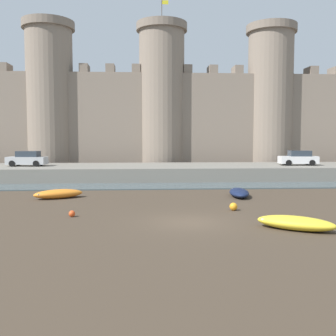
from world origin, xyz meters
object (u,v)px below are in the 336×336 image
rowboat_near_channel_right (239,192)px  car_quay_centre_west (27,159)px  rowboat_foreground_right (58,194)px  rowboat_foreground_centre (296,223)px  mooring_buoy_near_shore (72,214)px  mooring_buoy_near_channel (233,207)px  car_quay_east (298,158)px

rowboat_near_channel_right → car_quay_centre_west: size_ratio=0.94×
rowboat_near_channel_right → rowboat_foreground_right: 13.62m
rowboat_near_channel_right → rowboat_foreground_centre: bearing=-89.3°
rowboat_foreground_centre → rowboat_foreground_right: (-13.74, 10.86, 0.00)m
rowboat_foreground_centre → rowboat_foreground_right: size_ratio=1.03×
rowboat_foreground_centre → mooring_buoy_near_shore: rowboat_foreground_centre is taller
mooring_buoy_near_channel → car_quay_east: bearing=58.3°
rowboat_foreground_right → car_quay_centre_west: car_quay_centre_west is taller
mooring_buoy_near_channel → car_quay_centre_west: bearing=133.3°
rowboat_near_channel_right → mooring_buoy_near_channel: rowboat_near_channel_right is taller
rowboat_near_channel_right → mooring_buoy_near_shore: bearing=-148.0°
rowboat_foreground_centre → mooring_buoy_near_shore: size_ratio=10.69×
rowboat_near_channel_right → mooring_buoy_near_shore: rowboat_near_channel_right is taller
rowboat_near_channel_right → rowboat_foreground_right: bearing=-179.7°
rowboat_near_channel_right → car_quay_centre_west: bearing=145.9°
rowboat_foreground_right → mooring_buoy_near_channel: size_ratio=7.80×
rowboat_foreground_centre → car_quay_east: 25.80m
mooring_buoy_near_channel → car_quay_east: size_ratio=0.12×
rowboat_foreground_centre → mooring_buoy_near_shore: 12.11m
rowboat_foreground_centre → rowboat_foreground_right: bearing=141.7°
rowboat_near_channel_right → rowboat_foreground_centre: (0.13, -10.94, 0.03)m
mooring_buoy_near_channel → rowboat_foreground_centre: bearing=-70.3°
rowboat_foreground_right → mooring_buoy_near_shore: bearing=-72.1°
car_quay_centre_west → mooring_buoy_near_channel: bearing=-46.7°
rowboat_near_channel_right → rowboat_foreground_right: rowboat_foreground_right is taller
rowboat_foreground_centre → mooring_buoy_near_shore: bearing=161.4°
rowboat_near_channel_right → car_quay_centre_west: (-19.74, 13.39, 1.93)m
rowboat_foreground_right → car_quay_east: size_ratio=0.90×
rowboat_foreground_centre → car_quay_centre_west: bearing=129.2°
mooring_buoy_near_shore → rowboat_near_channel_right: bearing=32.0°
rowboat_near_channel_right → mooring_buoy_near_shore: size_ratio=10.82×
rowboat_near_channel_right → mooring_buoy_near_channel: size_ratio=8.10×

